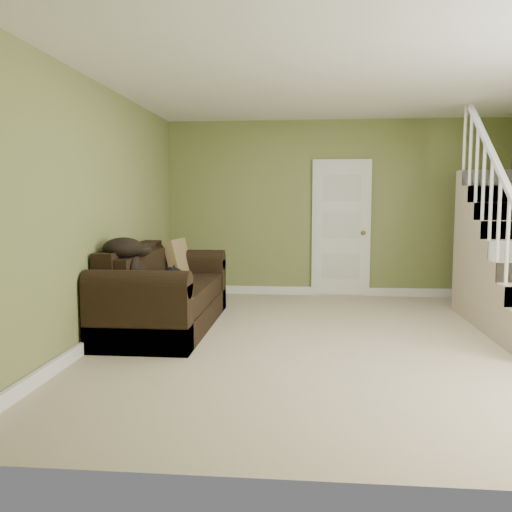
% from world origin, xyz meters
% --- Properties ---
extents(floor, '(5.00, 5.50, 0.01)m').
position_xyz_m(floor, '(0.00, 0.00, 0.00)').
color(floor, tan).
rests_on(floor, ground).
extents(ceiling, '(5.00, 5.50, 0.01)m').
position_xyz_m(ceiling, '(0.00, 0.00, 2.60)').
color(ceiling, white).
rests_on(ceiling, wall_back).
extents(wall_back, '(5.00, 0.04, 2.60)m').
position_xyz_m(wall_back, '(0.00, 2.75, 1.30)').
color(wall_back, olive).
rests_on(wall_back, floor).
extents(wall_front, '(5.00, 0.04, 2.60)m').
position_xyz_m(wall_front, '(0.00, -2.75, 1.30)').
color(wall_front, olive).
rests_on(wall_front, floor).
extents(wall_left, '(0.04, 5.50, 2.60)m').
position_xyz_m(wall_left, '(-2.50, 0.00, 1.30)').
color(wall_left, olive).
rests_on(wall_left, floor).
extents(baseboard_back, '(5.00, 0.04, 0.12)m').
position_xyz_m(baseboard_back, '(0.00, 2.72, 0.06)').
color(baseboard_back, white).
rests_on(baseboard_back, floor).
extents(baseboard_left, '(0.04, 5.50, 0.12)m').
position_xyz_m(baseboard_left, '(-2.47, 0.00, 0.06)').
color(baseboard_left, white).
rests_on(baseboard_left, floor).
extents(door, '(0.86, 0.12, 2.02)m').
position_xyz_m(door, '(0.10, 2.71, 1.01)').
color(door, white).
rests_on(door, floor).
extents(sofa, '(1.00, 2.32, 0.92)m').
position_xyz_m(sofa, '(-2.02, 0.47, 0.35)').
color(sofa, black).
rests_on(sofa, floor).
extents(side_table, '(0.54, 0.54, 0.83)m').
position_xyz_m(side_table, '(-2.19, 1.31, 0.31)').
color(side_table, black).
rests_on(side_table, floor).
extents(cat, '(0.26, 0.54, 0.26)m').
position_xyz_m(cat, '(-1.85, 0.34, 0.60)').
color(cat, black).
rests_on(cat, sofa).
extents(banana, '(0.06, 0.19, 0.05)m').
position_xyz_m(banana, '(-1.90, 0.16, 0.52)').
color(banana, yellow).
rests_on(banana, sofa).
extents(throw_pillow, '(0.29, 0.51, 0.49)m').
position_xyz_m(throw_pillow, '(-2.02, 1.27, 0.70)').
color(throw_pillow, '#523921').
rests_on(throw_pillow, sofa).
extents(throw_blanket, '(0.45, 0.55, 0.21)m').
position_xyz_m(throw_blanket, '(-2.27, -0.07, 0.95)').
color(throw_blanket, black).
rests_on(throw_blanket, sofa).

